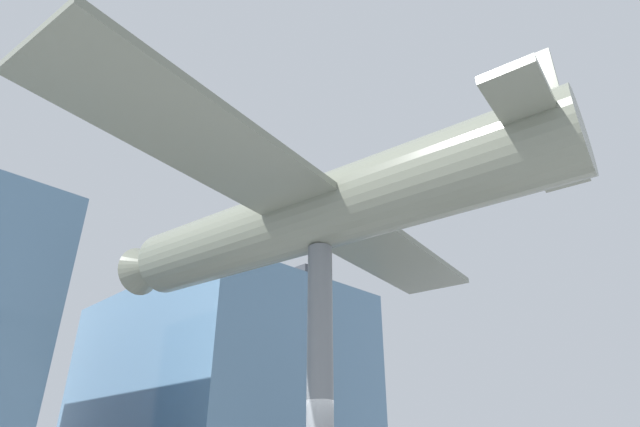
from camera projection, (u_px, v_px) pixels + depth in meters
glass_pavilion_right at (217, 389)px, 27.63m from camera, size 10.86×15.20×10.33m
support_pylon_central at (320, 373)px, 11.22m from camera, size 0.60×0.60×6.13m
suspended_airplane at (311, 216)px, 13.17m from camera, size 15.17×14.31×3.14m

